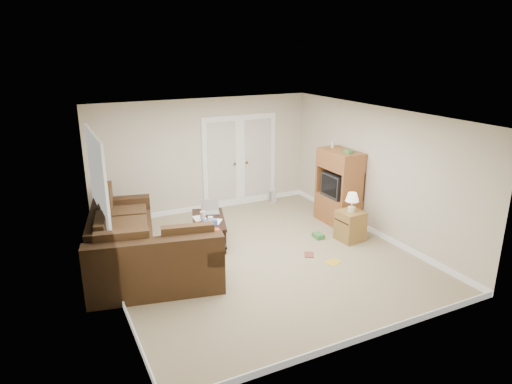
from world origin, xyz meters
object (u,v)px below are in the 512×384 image
coffee_table (209,229)px  side_cabinet (350,223)px  tv_armoire (339,187)px  sectional_sofa (136,248)px

coffee_table → side_cabinet: size_ratio=1.36×
coffee_table → side_cabinet: 2.69m
tv_armoire → side_cabinet: 1.02m
sectional_sofa → side_cabinet: size_ratio=3.57×
tv_armoire → sectional_sofa: bearing=-177.3°
sectional_sofa → side_cabinet: side_cabinet is taller
sectional_sofa → coffee_table: size_ratio=2.62×
coffee_table → tv_armoire: bearing=12.4°
coffee_table → sectional_sofa: bearing=-145.2°
sectional_sofa → tv_armoire: bearing=15.0°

